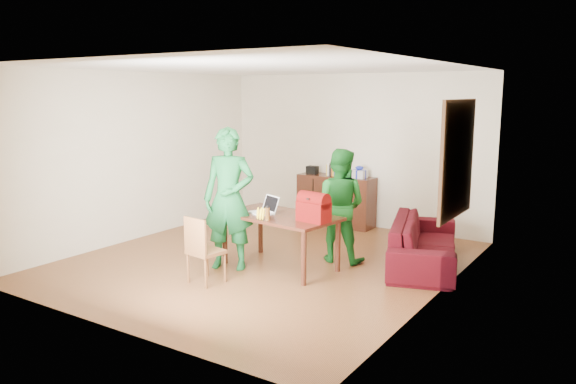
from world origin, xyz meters
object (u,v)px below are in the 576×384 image
Objects in this scene: table at (280,221)px; person_near at (229,199)px; chair at (206,263)px; red_bag at (314,210)px; person_far at (339,205)px; sofa at (424,242)px; laptop at (261,210)px; bottle at (268,213)px.

person_near is at bearing -138.68° from table.
chair is 1.53m from red_bag.
person_far reaches higher than sofa.
table is 1.95× the size of chair.
bottle is (0.30, -0.28, 0.05)m from laptop.
person_far is (0.52, 0.72, 0.16)m from table.
laptop is (-0.78, -0.79, -0.02)m from person_far.
chair is 0.40× the size of sofa.
red_bag is at bearing 124.80° from sofa.
person_near reaches higher than sofa.
laptop is (-0.26, -0.08, 0.14)m from table.
red_bag reaches higher than table.
sofa is (1.08, 0.49, -0.49)m from person_far.
person_far is (1.10, 1.10, -0.16)m from person_near.
table is 4.13× the size of laptop.
red_bag reaches higher than sofa.
red_bag is at bearing -8.08° from person_near.
laptop is at bearing 107.46° from sofa.
person_far is at bearing 69.26° from chair.
chair is at bearing -129.23° from red_bag.
person_near is 0.63m from bottle.
person_far is 0.82m from red_bag.
person_far reaches higher than red_bag.
person_far is 1.11m from laptop.
sofa is (1.86, 1.29, -0.47)m from laptop.
sofa is (1.61, 1.21, -0.33)m from table.
laptop reaches higher than table.
chair is 2.08m from person_far.
laptop is (0.31, 0.31, -0.18)m from person_near.
person_near is 1.56m from person_far.
chair is at bearing 120.58° from sofa.
person_near is 4.73× the size of laptop.
sofa is at bearing 55.71° from chair.
person_far is at bearing 97.34° from sofa.
bottle is at bearing -19.01° from laptop.
person_far is at bearing 61.32° from table.
person_near is (-0.14, 0.66, 0.71)m from chair.
laptop is at bearing 37.89° from person_far.
table is 0.90m from person_far.
sofa is (1.02, 1.31, -0.57)m from red_bag.
person_near is at bearing -158.14° from red_bag.
laptop is (0.18, 0.96, 0.53)m from chair.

